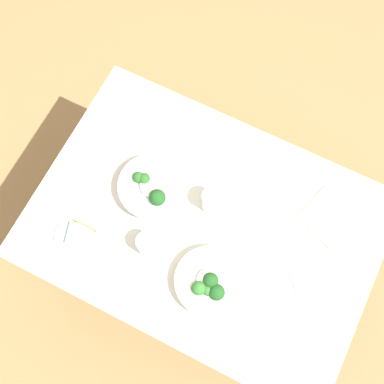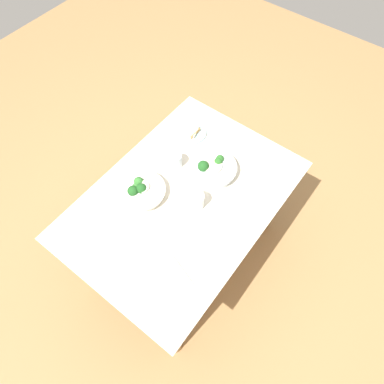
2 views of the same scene
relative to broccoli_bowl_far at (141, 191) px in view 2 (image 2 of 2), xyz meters
name	(u,v)px [view 2 (image 2 of 2)]	position (x,y,z in m)	size (l,w,h in m)	color
ground_plane	(185,251)	(0.11, -0.19, -0.75)	(6.00, 6.00, 0.00)	#9E7547
dining_table	(183,210)	(0.11, -0.19, -0.15)	(1.24, 0.87, 0.72)	beige
broccoli_bowl_far	(141,191)	(0.00, 0.00, 0.00)	(0.25, 0.25, 0.08)	silver
broccoli_bowl_near	(213,169)	(0.34, -0.22, 0.01)	(0.25, 0.25, 0.11)	white
bread_side_plate	(191,132)	(0.49, 0.05, -0.02)	(0.19, 0.19, 0.03)	#99C6D1
water_glass_center	(196,201)	(0.12, -0.27, 0.02)	(0.08, 0.08, 0.09)	silver
water_glass_side	(175,160)	(0.26, -0.02, 0.01)	(0.08, 0.08, 0.08)	silver
fork_by_far_bowl	(183,251)	(-0.12, -0.37, -0.03)	(0.10, 0.05, 0.00)	#B7B7BC
fork_by_near_bowl	(125,245)	(-0.27, -0.13, -0.03)	(0.07, 0.08, 0.00)	#B7B7BC
table_knife_left	(142,276)	(-0.33, -0.30, -0.03)	(0.21, 0.01, 0.00)	#B7B7BC
table_knife_right	(272,160)	(0.61, -0.44, -0.03)	(0.22, 0.01, 0.00)	#B7B7BC
napkin_folded_upper	(168,282)	(-0.28, -0.41, -0.03)	(0.18, 0.18, 0.01)	#B1A997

